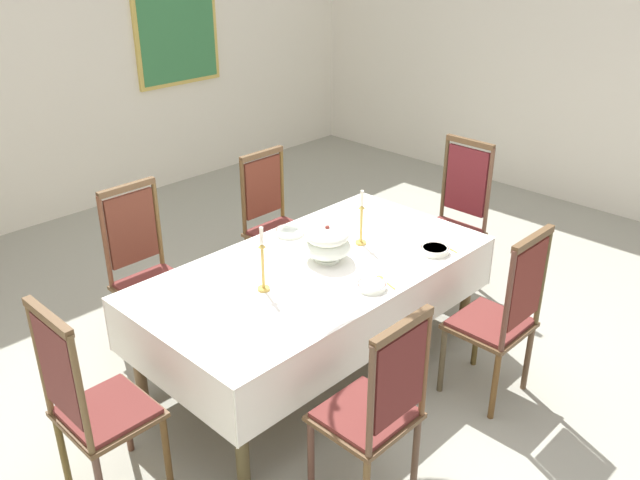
% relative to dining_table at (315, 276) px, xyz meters
% --- Properties ---
extents(ground, '(7.64, 7.10, 0.04)m').
position_rel_dining_table_xyz_m(ground, '(0.00, -0.07, -0.69)').
color(ground, '#9B9B8C').
extents(back_wall, '(7.64, 0.08, 3.03)m').
position_rel_dining_table_xyz_m(back_wall, '(0.00, 3.52, 0.85)').
color(back_wall, silver).
rests_on(back_wall, ground).
extents(right_wall, '(0.08, 7.10, 3.03)m').
position_rel_dining_table_xyz_m(right_wall, '(3.86, -0.07, 0.85)').
color(right_wall, silver).
rests_on(right_wall, ground).
extents(dining_table, '(2.19, 1.13, 0.74)m').
position_rel_dining_table_xyz_m(dining_table, '(0.00, 0.00, 0.00)').
color(dining_table, brown).
rests_on(dining_table, ground).
extents(tablecloth, '(2.21, 1.15, 0.35)m').
position_rel_dining_table_xyz_m(tablecloth, '(0.00, 0.00, -0.01)').
color(tablecloth, white).
rests_on(tablecloth, dining_table).
extents(chair_south_a, '(0.44, 0.42, 1.09)m').
position_rel_dining_table_xyz_m(chair_south_a, '(-0.58, -0.97, -0.11)').
color(chair_south_a, brown).
rests_on(chair_south_a, ground).
extents(chair_north_a, '(0.44, 0.42, 1.13)m').
position_rel_dining_table_xyz_m(chair_north_a, '(-0.58, 0.97, -0.09)').
color(chair_north_a, '#523628').
rests_on(chair_north_a, ground).
extents(chair_south_b, '(0.44, 0.42, 1.12)m').
position_rel_dining_table_xyz_m(chair_south_b, '(0.54, -0.97, -0.10)').
color(chair_south_b, brown).
rests_on(chair_south_b, ground).
extents(chair_north_b, '(0.44, 0.42, 1.08)m').
position_rel_dining_table_xyz_m(chair_north_b, '(0.54, 0.97, -0.11)').
color(chair_north_b, brown).
rests_on(chair_north_b, ground).
extents(chair_head_west, '(0.42, 0.44, 1.13)m').
position_rel_dining_table_xyz_m(chair_head_west, '(-1.50, -0.00, -0.09)').
color(chair_head_west, brown).
rests_on(chair_head_west, ground).
extents(chair_head_east, '(0.42, 0.44, 1.17)m').
position_rel_dining_table_xyz_m(chair_head_east, '(1.51, -0.00, -0.08)').
color(chair_head_east, brown).
rests_on(chair_head_east, ground).
extents(soup_tureen, '(0.29, 0.29, 0.23)m').
position_rel_dining_table_xyz_m(soup_tureen, '(0.10, -0.00, 0.19)').
color(soup_tureen, white).
rests_on(soup_tureen, tablecloth).
extents(candlestick_west, '(0.07, 0.07, 0.39)m').
position_rel_dining_table_xyz_m(candlestick_west, '(-0.42, -0.00, 0.24)').
color(candlestick_west, gold).
rests_on(candlestick_west, tablecloth).
extents(candlestick_east, '(0.07, 0.07, 0.37)m').
position_rel_dining_table_xyz_m(candlestick_east, '(0.42, -0.00, 0.22)').
color(candlestick_east, gold).
rests_on(candlestick_east, tablecloth).
extents(bowl_near_left, '(0.17, 0.17, 0.03)m').
position_rel_dining_table_xyz_m(bowl_near_left, '(0.02, -0.43, 0.09)').
color(bowl_near_left, white).
rests_on(bowl_near_left, tablecloth).
extents(bowl_near_right, '(0.18, 0.18, 0.04)m').
position_rel_dining_table_xyz_m(bowl_near_right, '(0.64, -0.42, 0.10)').
color(bowl_near_right, white).
rests_on(bowl_near_right, tablecloth).
extents(bowl_far_left, '(0.19, 0.19, 0.04)m').
position_rel_dining_table_xyz_m(bowl_far_left, '(0.19, 0.43, 0.10)').
color(bowl_far_left, white).
rests_on(bowl_far_left, tablecloth).
extents(spoon_primary, '(0.07, 0.17, 0.01)m').
position_rel_dining_table_xyz_m(spoon_primary, '(0.14, -0.40, 0.08)').
color(spoon_primary, gold).
rests_on(spoon_primary, tablecloth).
extents(spoon_secondary, '(0.06, 0.17, 0.01)m').
position_rel_dining_table_xyz_m(spoon_secondary, '(0.77, -0.39, 0.08)').
color(spoon_secondary, gold).
rests_on(spoon_secondary, tablecloth).
extents(framed_painting, '(0.98, 0.05, 1.33)m').
position_rel_dining_table_xyz_m(framed_painting, '(1.50, 3.45, 1.06)').
color(framed_painting, '#D1B251').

